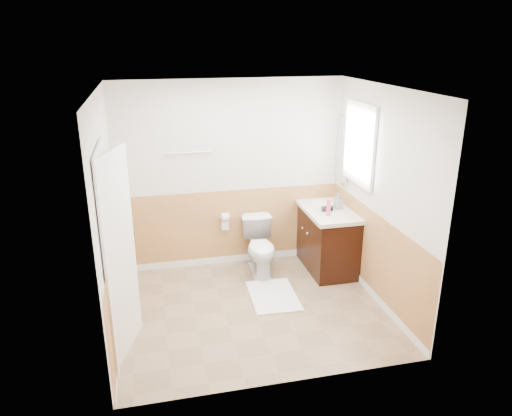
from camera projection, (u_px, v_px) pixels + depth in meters
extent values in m
plane|color=#8C7051|center=(252.00, 309.00, 5.60)|extent=(3.00, 3.00, 0.00)
plane|color=white|center=(252.00, 88.00, 4.77)|extent=(3.00, 3.00, 0.00)
plane|color=silver|center=(231.00, 176.00, 6.38)|extent=(3.00, 0.00, 3.00)
plane|color=silver|center=(286.00, 259.00, 3.99)|extent=(3.00, 0.00, 3.00)
plane|color=silver|center=(107.00, 219.00, 4.87)|extent=(0.00, 3.00, 3.00)
plane|color=silver|center=(380.00, 198.00, 5.50)|extent=(0.00, 3.00, 3.00)
plane|color=tan|center=(232.00, 228.00, 6.62)|extent=(3.00, 0.00, 3.00)
plane|color=tan|center=(284.00, 335.00, 4.25)|extent=(3.00, 0.00, 3.00)
plane|color=tan|center=(116.00, 285.00, 5.12)|extent=(0.00, 2.60, 2.60)
plane|color=tan|center=(374.00, 257.00, 5.75)|extent=(0.00, 2.60, 2.60)
imported|color=white|center=(260.00, 247.00, 6.36)|extent=(0.43, 0.73, 0.73)
cube|color=white|center=(273.00, 296.00, 5.87)|extent=(0.58, 0.82, 0.02)
cube|color=black|center=(326.00, 239.00, 6.53)|extent=(0.55, 1.10, 0.80)
sphere|color=silver|center=(307.00, 233.00, 6.32)|extent=(0.03, 0.03, 0.03)
sphere|color=#B7B6BC|center=(303.00, 228.00, 6.51)|extent=(0.03, 0.03, 0.03)
cube|color=white|center=(327.00, 209.00, 6.38)|extent=(0.60, 1.15, 0.05)
cylinder|color=white|center=(323.00, 203.00, 6.51)|extent=(0.36, 0.36, 0.02)
cylinder|color=silver|center=(336.00, 198.00, 6.53)|extent=(0.02, 0.02, 0.14)
cylinder|color=#E93C73|center=(328.00, 207.00, 6.06)|extent=(0.05, 0.05, 0.22)
imported|color=gray|center=(338.00, 201.00, 6.32)|extent=(0.11, 0.11, 0.20)
cylinder|color=black|center=(327.00, 208.00, 6.25)|extent=(0.14, 0.07, 0.07)
cylinder|color=black|center=(325.00, 211.00, 6.24)|extent=(0.03, 0.03, 0.07)
cube|color=silver|center=(343.00, 151.00, 6.41)|extent=(0.02, 0.35, 0.90)
cube|color=white|center=(359.00, 144.00, 5.87)|extent=(0.04, 0.80, 1.00)
cube|color=white|center=(361.00, 144.00, 5.87)|extent=(0.01, 0.70, 0.90)
cube|color=white|center=(118.00, 257.00, 4.55)|extent=(0.29, 0.78, 2.04)
cube|color=white|center=(109.00, 257.00, 4.53)|extent=(0.02, 0.92, 2.10)
sphere|color=silver|center=(126.00, 249.00, 4.89)|extent=(0.06, 0.06, 0.06)
cylinder|color=silver|center=(188.00, 153.00, 6.10)|extent=(0.62, 0.02, 0.02)
cylinder|color=silver|center=(225.00, 217.00, 6.48)|extent=(0.14, 0.02, 0.02)
cylinder|color=white|center=(225.00, 217.00, 6.48)|extent=(0.10, 0.11, 0.11)
cube|color=white|center=(225.00, 225.00, 6.51)|extent=(0.10, 0.01, 0.16)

